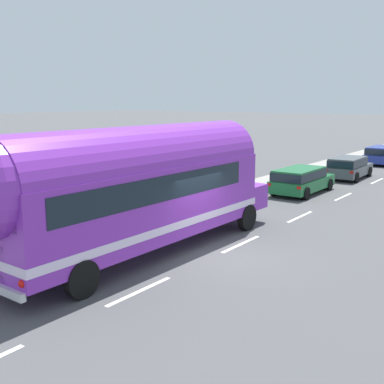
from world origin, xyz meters
name	(u,v)px	position (x,y,z in m)	size (l,w,h in m)	color
ground_plane	(217,255)	(0.00, 0.00, 0.00)	(300.00, 300.00, 0.00)	#4C4C4F
lane_markings	(303,187)	(-2.80, 13.04, 0.00)	(4.11, 80.00, 0.01)	silver
sidewalk_slab	(242,190)	(-5.01, 10.00, 0.07)	(2.07, 90.00, 0.15)	gray
painted_bus	(132,186)	(-2.00, -1.78, 2.30)	(2.71, 12.58, 4.12)	purple
car_lead	(301,179)	(-2.13, 11.19, 0.80)	(1.99, 4.61, 1.37)	#196633
car_second	(349,166)	(-1.74, 17.53, 0.79)	(1.97, 4.32, 1.37)	#474C51
car_third	(383,154)	(-1.97, 25.96, 0.79)	(1.97, 4.61, 1.37)	navy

